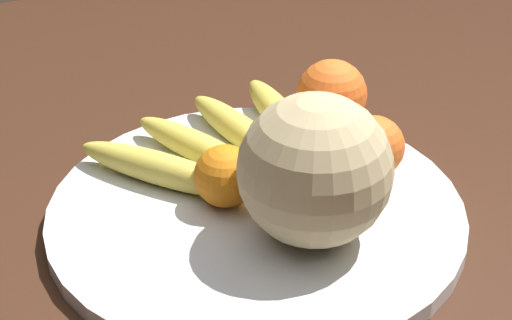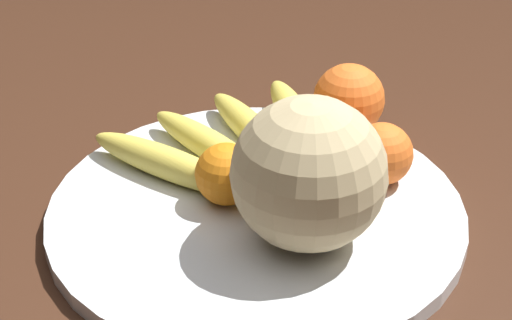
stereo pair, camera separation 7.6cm
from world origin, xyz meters
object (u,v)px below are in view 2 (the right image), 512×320
orange_back_left (327,141)px  melon (309,174)px  banana_bunch (233,139)px  fruit_bowl (256,213)px  produce_tag (334,184)px  orange_front_right (226,174)px  orange_mid_center (349,99)px  orange_front_left (382,154)px

orange_back_left → melon: bearing=150.5°
banana_bunch → orange_back_left: (-0.05, -0.08, 0.01)m
fruit_bowl → melon: (-0.06, -0.03, 0.07)m
produce_tag → fruit_bowl: bearing=58.9°
orange_front_right → orange_back_left: size_ratio=0.94×
melon → orange_mid_center: size_ratio=1.78×
orange_front_left → orange_back_left: (0.04, 0.04, 0.00)m
orange_mid_center → orange_back_left: orange_mid_center is taller
orange_mid_center → orange_back_left: bearing=142.5°
banana_bunch → orange_front_left: (-0.09, -0.12, 0.01)m
banana_bunch → orange_front_left: size_ratio=3.97×
orange_front_left → produce_tag: orange_front_left is taller
fruit_bowl → produce_tag: produce_tag is taller
orange_front_right → orange_mid_center: 0.18m
orange_front_right → orange_back_left: bearing=-76.7°
orange_front_right → orange_mid_center: orange_mid_center is taller
orange_back_left → orange_front_left: bearing=-131.6°
orange_front_right → orange_back_left: 0.11m
produce_tag → orange_back_left: bearing=-46.3°
orange_front_left → orange_mid_center: 0.10m
banana_bunch → produce_tag: bearing=-156.2°
banana_bunch → orange_front_right: orange_front_right is taller
fruit_bowl → orange_back_left: bearing=-63.5°
orange_front_right → produce_tag: bearing=-93.1°
fruit_bowl → orange_mid_center: size_ratio=5.15×
produce_tag → orange_front_right: bearing=47.9°
banana_bunch → orange_back_left: size_ratio=3.86×
fruit_bowl → orange_front_right: orange_front_right is taller
fruit_bowl → orange_back_left: 0.10m
orange_mid_center → orange_front_right: bearing=119.4°
orange_front_left → orange_back_left: size_ratio=0.97×
melon → orange_front_left: (0.07, -0.10, -0.04)m
produce_tag → banana_bunch: bearing=2.9°
melon → orange_front_left: bearing=-56.5°
melon → orange_front_right: (0.08, 0.05, -0.04)m
banana_bunch → produce_tag: size_ratio=2.98×
banana_bunch → orange_mid_center: 0.13m
melon → orange_back_left: (0.10, -0.06, -0.04)m
orange_mid_center → produce_tag: bearing=151.0°
melon → produce_tag: melon is taller
fruit_bowl → melon: size_ratio=2.90×
fruit_bowl → produce_tag: (0.01, -0.08, 0.01)m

